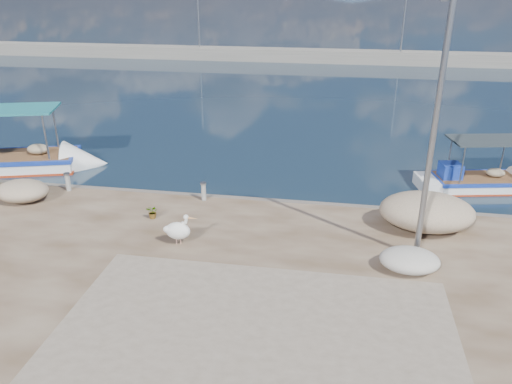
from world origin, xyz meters
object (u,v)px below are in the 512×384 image
Objects in this scene: pelican at (178,230)px; bollard_near at (204,191)px; boat_left at (20,163)px; lamp_post at (432,146)px; boat_right at (477,184)px.

bollard_near is at bearing 84.70° from pelican.
boat_left is 0.99× the size of lamp_post.
boat_right is at bearing 21.50° from bollard_near.
lamp_post reaches higher than pelican.
bollard_near is (-10.24, -4.04, 0.68)m from boat_right.
lamp_post reaches higher than boat_right.
pelican is at bearing -155.98° from boat_right.
boat_right is (19.47, 1.03, -0.06)m from boat_left.
boat_right reaches higher than pelican.
lamp_post is (-3.25, -6.75, 3.61)m from boat_right.
lamp_post reaches higher than bollard_near.
bollard_near is (9.22, -3.00, 0.62)m from boat_left.
lamp_post is 10.40× the size of bollard_near.
boat_right is 7.73× the size of bollard_near.
boat_right is at bearing 64.34° from lamp_post.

